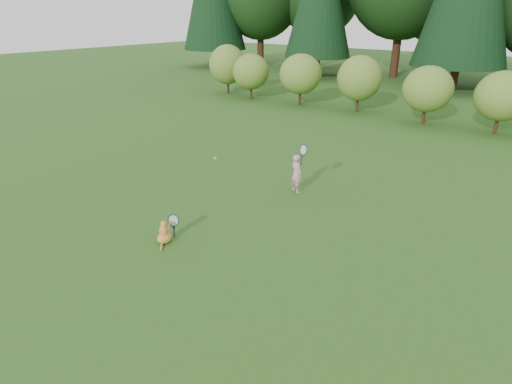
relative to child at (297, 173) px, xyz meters
The scene contains 5 objects.
ground 2.87m from the child, 91.37° to the right, with size 100.00×100.00×0.00m, color #254C15.
shrub_row 10.22m from the child, 90.38° to the left, with size 28.00×3.00×2.80m, color #4E6F22, non-canonical shape.
child is the anchor object (origin of this frame).
cat 4.21m from the child, 100.30° to the right, with size 0.48×0.72×0.71m.
tennis_ball 2.37m from the child, 123.05° to the right, with size 0.07×0.07×0.07m.
Camera 1 is at (5.88, -6.62, 4.66)m, focal length 30.00 mm.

